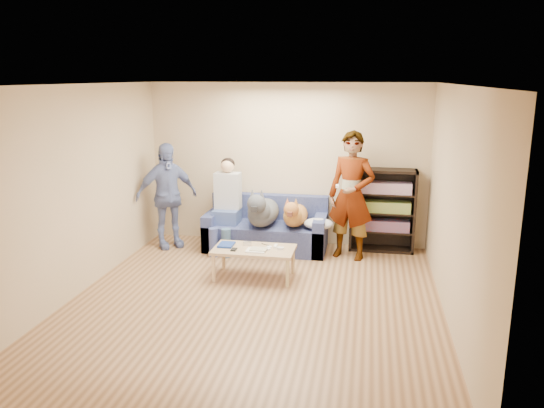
% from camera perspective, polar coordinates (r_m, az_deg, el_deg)
% --- Properties ---
extents(ground, '(5.00, 5.00, 0.00)m').
position_cam_1_polar(ground, '(6.59, -1.92, -10.50)').
color(ground, brown).
rests_on(ground, ground).
extents(ceiling, '(5.00, 5.00, 0.00)m').
position_cam_1_polar(ceiling, '(6.02, -2.12, 12.73)').
color(ceiling, white).
rests_on(ceiling, ground).
extents(wall_back, '(4.50, 0.00, 4.50)m').
position_cam_1_polar(wall_back, '(8.59, 1.57, 4.28)').
color(wall_back, tan).
rests_on(wall_back, ground).
extents(wall_front, '(4.50, 0.00, 4.50)m').
position_cam_1_polar(wall_front, '(3.88, -10.04, -7.65)').
color(wall_front, tan).
rests_on(wall_front, ground).
extents(wall_left, '(0.00, 5.00, 5.00)m').
position_cam_1_polar(wall_left, '(7.00, -20.31, 1.30)').
color(wall_left, tan).
rests_on(wall_left, ground).
extents(wall_right, '(0.00, 5.00, 5.00)m').
position_cam_1_polar(wall_right, '(6.11, 19.06, -0.31)').
color(wall_right, tan).
rests_on(wall_right, ground).
extents(blanket, '(0.45, 0.38, 0.16)m').
position_cam_1_polar(blanket, '(8.08, 5.01, -2.12)').
color(blanket, silver).
rests_on(blanket, sofa).
extents(person_standing_right, '(0.81, 0.65, 1.92)m').
position_cam_1_polar(person_standing_right, '(7.96, 8.53, 0.89)').
color(person_standing_right, gray).
rests_on(person_standing_right, ground).
extents(person_standing_left, '(1.02, 0.94, 1.68)m').
position_cam_1_polar(person_standing_left, '(8.57, -11.26, 0.88)').
color(person_standing_left, '#7A8AC4').
rests_on(person_standing_left, ground).
extents(held_controller, '(0.05, 0.13, 0.03)m').
position_cam_1_polar(held_controller, '(7.73, 7.04, 1.93)').
color(held_controller, white).
rests_on(held_controller, person_standing_right).
extents(notebook_blue, '(0.20, 0.26, 0.03)m').
position_cam_1_polar(notebook_blue, '(7.34, -4.93, -4.38)').
color(notebook_blue, navy).
rests_on(notebook_blue, coffee_table).
extents(papers, '(0.26, 0.20, 0.02)m').
position_cam_1_polar(papers, '(7.10, -1.73, -5.00)').
color(papers, white).
rests_on(papers, coffee_table).
extents(magazine, '(0.22, 0.17, 0.01)m').
position_cam_1_polar(magazine, '(7.10, -1.46, -4.86)').
color(magazine, '#B4AD90').
rests_on(magazine, coffee_table).
extents(camera_silver, '(0.11, 0.06, 0.05)m').
position_cam_1_polar(camera_silver, '(7.33, -2.67, -4.25)').
color(camera_silver, silver).
rests_on(camera_silver, coffee_table).
extents(controller_a, '(0.04, 0.13, 0.03)m').
position_cam_1_polar(controller_a, '(7.24, 0.39, -4.55)').
color(controller_a, white).
rests_on(controller_a, coffee_table).
extents(controller_b, '(0.09, 0.06, 0.03)m').
position_cam_1_polar(controller_b, '(7.15, 0.91, -4.79)').
color(controller_b, silver).
rests_on(controller_b, coffee_table).
extents(headphone_cup_a, '(0.07, 0.07, 0.02)m').
position_cam_1_polar(headphone_cup_a, '(7.14, -0.42, -4.85)').
color(headphone_cup_a, white).
rests_on(headphone_cup_a, coffee_table).
extents(headphone_cup_b, '(0.07, 0.07, 0.02)m').
position_cam_1_polar(headphone_cup_b, '(7.22, -0.30, -4.65)').
color(headphone_cup_b, white).
rests_on(headphone_cup_b, coffee_table).
extents(pen_orange, '(0.13, 0.06, 0.01)m').
position_cam_1_polar(pen_orange, '(7.06, -2.39, -5.15)').
color(pen_orange, '#E65920').
rests_on(pen_orange, coffee_table).
extents(pen_black, '(0.13, 0.08, 0.01)m').
position_cam_1_polar(pen_black, '(7.34, -0.74, -4.37)').
color(pen_black, black).
rests_on(pen_black, coffee_table).
extents(wallet, '(0.07, 0.12, 0.02)m').
position_cam_1_polar(wallet, '(7.14, -4.13, -4.90)').
color(wallet, black).
rests_on(wallet, coffee_table).
extents(sofa, '(1.90, 0.85, 0.82)m').
position_cam_1_polar(sofa, '(8.47, -0.57, -2.93)').
color(sofa, '#515B93').
rests_on(sofa, ground).
extents(person_seated, '(0.40, 0.73, 1.47)m').
position_cam_1_polar(person_seated, '(8.36, -4.93, 0.30)').
color(person_seated, '#455499').
rests_on(person_seated, sofa).
extents(dog_gray, '(0.46, 1.27, 0.67)m').
position_cam_1_polar(dog_gray, '(8.15, -1.07, -0.80)').
color(dog_gray, '#484C52').
rests_on(dog_gray, sofa).
extents(dog_tan, '(0.37, 1.15, 0.54)m').
position_cam_1_polar(dog_tan, '(8.15, 2.46, -1.16)').
color(dog_tan, '#C4773C').
rests_on(dog_tan, sofa).
extents(coffee_table, '(1.10, 0.60, 0.42)m').
position_cam_1_polar(coffee_table, '(7.22, -1.95, -5.13)').
color(coffee_table, tan).
rests_on(coffee_table, ground).
extents(bookshelf, '(1.00, 0.34, 1.30)m').
position_cam_1_polar(bookshelf, '(8.45, 11.80, -0.46)').
color(bookshelf, black).
rests_on(bookshelf, ground).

